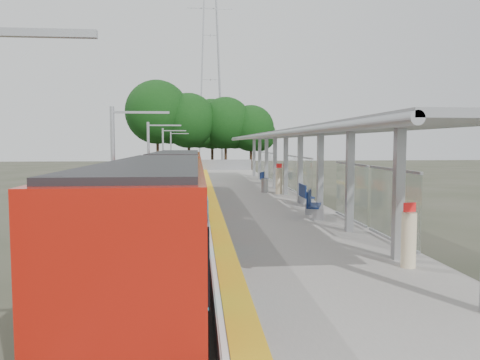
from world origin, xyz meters
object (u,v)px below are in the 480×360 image
Objects in this scene: train at (170,191)px; bench_mid at (305,194)px; info_pillar_far at (279,181)px; bench_far at (263,178)px; litter_bin at (265,186)px; bench_near at (312,203)px; info_pillar_near at (409,239)px.

train is 7.02m from bench_mid.
train is at bearing -148.65° from info_pillar_far.
info_pillar_far reaches higher than bench_far.
train reaches higher than litter_bin.
bench_mid reaches higher than litter_bin.
bench_far is at bearing 107.50° from bench_near.
litter_bin is (-1.05, 18.09, -0.27)m from info_pillar_near.
train is 15.81× the size of bench_near.
bench_near is at bearing -70.22° from bench_far.
bench_near is at bearing 83.86° from info_pillar_near.
bench_far is at bearing 82.71° from litter_bin.
info_pillar_far is at bearing 94.10° from bench_mid.
bench_near is at bearing -86.89° from litter_bin.
litter_bin is (-0.55, 10.11, -0.16)m from bench_near.
info_pillar_near is (0.50, -7.98, 0.11)m from bench_near.
bench_far is 6.37m from litter_bin.
litter_bin is at bearing 100.54° from bench_mid.
bench_near reaches higher than litter_bin.
bench_near is 10.12m from litter_bin.
bench_far is at bearing 68.27° from info_pillar_far.
train is 17.51× the size of bench_mid.
train reaches higher than bench_far.
train is at bearing -157.52° from bench_mid.
info_pillar_far reaches higher than info_pillar_near.
bench_far is (0.26, 16.43, -0.13)m from bench_near.
info_pillar_near is 18.12m from litter_bin.
litter_bin is at bearing -76.60° from bench_far.
info_pillar_near is at bearing -110.58° from info_pillar_far.
info_pillar_near is at bearing -86.68° from litter_bin.
litter_bin is (-0.81, -6.32, -0.03)m from bench_far.
bench_mid is 1.78× the size of litter_bin.
bench_far reaches higher than litter_bin.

